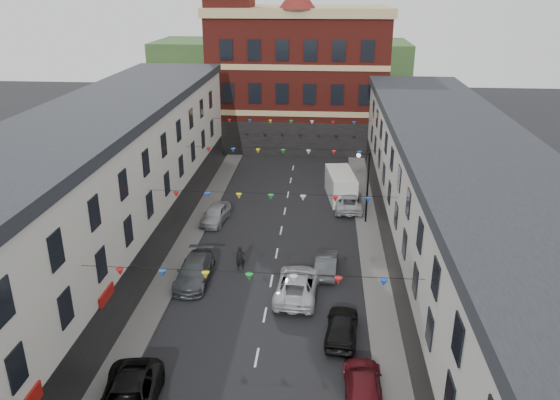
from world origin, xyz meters
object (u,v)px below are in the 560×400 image
(car_left_d, at_px, (195,271))
(moving_car, at_px, (297,284))
(car_right_c, at_px, (363,385))
(street_lamp, at_px, (365,178))
(car_right_e, at_px, (326,263))
(pedestrian, at_px, (241,258))
(car_right_d, at_px, (342,327))
(car_left_e, at_px, (216,214))
(car_right_f, at_px, (349,201))
(white_van, at_px, (341,185))

(car_left_d, height_order, moving_car, moving_car)
(car_right_c, bearing_deg, street_lamp, -93.00)
(car_right_e, bearing_deg, pedestrian, 5.00)
(car_right_c, height_order, car_right_d, car_right_d)
(car_left_e, distance_m, car_right_d, 18.11)
(car_right_c, xyz_separation_m, car_right_f, (0.12, 23.46, 0.07))
(car_left_e, height_order, white_van, white_van)
(moving_car, bearing_deg, street_lamp, -108.59)
(car_right_c, relative_size, pedestrian, 2.51)
(white_van, bearing_deg, moving_car, -107.90)
(car_left_d, distance_m, car_right_e, 8.85)
(moving_car, height_order, pedestrian, pedestrian)
(car_right_d, height_order, car_right_e, car_right_d)
(pedestrian, bearing_deg, car_right_c, -74.51)
(street_lamp, xyz_separation_m, car_left_d, (-11.58, -10.42, -3.16))
(street_lamp, relative_size, car_right_c, 1.35)
(car_left_e, bearing_deg, car_right_c, -53.99)
(car_right_c, bearing_deg, white_van, -88.52)
(car_right_f, relative_size, white_van, 0.92)
(car_right_f, bearing_deg, car_left_d, 51.84)
(car_left_d, height_order, white_van, white_van)
(car_left_d, distance_m, car_right_f, 17.09)
(car_right_f, bearing_deg, pedestrian, 56.40)
(car_right_d, height_order, pedestrian, pedestrian)
(car_right_e, relative_size, pedestrian, 2.31)
(street_lamp, bearing_deg, car_right_e, -109.20)
(car_right_f, bearing_deg, moving_car, 75.70)
(car_right_e, bearing_deg, street_lamp, -106.13)
(white_van, bearing_deg, pedestrian, -124.36)
(car_left_d, relative_size, white_van, 0.91)
(car_left_e, height_order, car_right_d, car_right_d)
(street_lamp, bearing_deg, car_left_d, -138.01)
(car_left_d, distance_m, white_van, 18.77)
(car_right_d, height_order, car_right_f, car_right_d)
(street_lamp, relative_size, car_right_e, 1.46)
(street_lamp, relative_size, pedestrian, 3.39)
(car_left_e, relative_size, moving_car, 0.77)
(car_right_c, xyz_separation_m, moving_car, (-3.58, 8.80, 0.12))
(car_right_c, height_order, car_right_f, car_right_f)
(car_right_f, height_order, white_van, white_van)
(car_right_c, distance_m, car_right_d, 4.63)
(car_right_d, relative_size, car_right_e, 1.04)
(car_right_e, bearing_deg, white_van, -91.98)
(car_right_e, distance_m, car_right_f, 11.67)
(white_van, bearing_deg, car_right_e, -102.91)
(car_left_d, bearing_deg, car_right_e, 12.34)
(pedestrian, bearing_deg, moving_car, -53.56)
(car_left_d, distance_m, moving_car, 6.93)
(car_left_e, xyz_separation_m, moving_car, (7.30, -10.85, 0.04))
(car_right_f, bearing_deg, car_left_e, 18.95)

